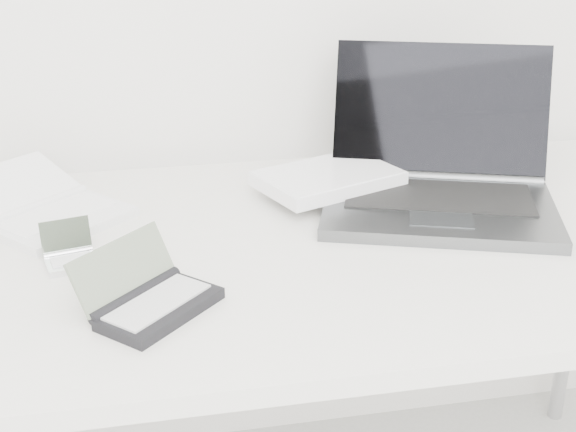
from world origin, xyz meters
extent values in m
cube|color=white|center=(0.00, 1.55, 0.71)|extent=(1.60, 0.80, 0.03)
cylinder|color=silver|center=(0.75, 1.90, 0.35)|extent=(0.04, 0.04, 0.70)
cube|color=#515356|center=(0.26, 1.60, 0.74)|extent=(0.47, 0.39, 0.02)
cube|color=black|center=(0.27, 1.63, 0.75)|extent=(0.36, 0.25, 0.00)
cube|color=black|center=(0.32, 1.77, 0.87)|extent=(0.41, 0.23, 0.24)
cylinder|color=#515356|center=(0.30, 1.73, 0.75)|extent=(0.38, 0.15, 0.02)
cube|color=#3C3F41|center=(0.24, 1.53, 0.75)|extent=(0.12, 0.10, 0.00)
cube|color=white|center=(0.09, 1.73, 0.76)|extent=(0.29, 0.25, 0.03)
cube|color=white|center=(0.09, 1.73, 0.78)|extent=(0.29, 0.24, 0.00)
cube|color=white|center=(-0.39, 1.69, 0.74)|extent=(0.26, 0.26, 0.02)
cube|color=white|center=(-0.40, 1.70, 0.75)|extent=(0.20, 0.19, 0.00)
cube|color=white|center=(-0.48, 1.79, 0.77)|extent=(0.25, 0.24, 0.05)
cylinder|color=white|center=(-0.44, 1.74, 0.75)|extent=(0.17, 0.15, 0.02)
cube|color=white|center=(-0.37, 1.52, 0.74)|extent=(0.09, 0.07, 0.01)
cube|color=silver|center=(-0.37, 1.52, 0.74)|extent=(0.07, 0.04, 0.00)
cube|color=#93A193|center=(-0.38, 1.56, 0.77)|extent=(0.08, 0.03, 0.05)
cylinder|color=white|center=(-0.37, 1.55, 0.74)|extent=(0.08, 0.03, 0.01)
cube|color=black|center=(-0.24, 1.35, 0.74)|extent=(0.18, 0.18, 0.02)
cube|color=#B0B0B0|center=(-0.24, 1.35, 0.75)|extent=(0.15, 0.15, 0.00)
cube|color=slate|center=(-0.29, 1.39, 0.78)|extent=(0.15, 0.15, 0.07)
cylinder|color=black|center=(-0.27, 1.38, 0.75)|extent=(0.13, 0.13, 0.02)
camera|label=1|loc=(-0.26, 0.37, 1.29)|focal=50.00mm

